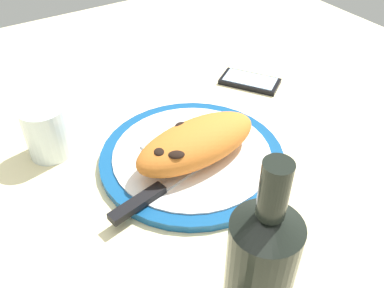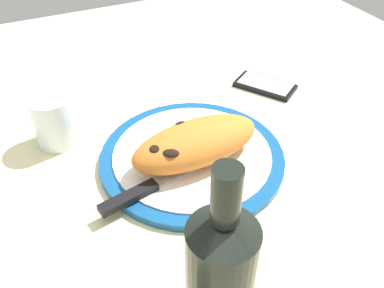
{
  "view_description": "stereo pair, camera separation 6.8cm",
  "coord_description": "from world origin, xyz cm",
  "px_view_note": "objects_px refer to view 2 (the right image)",
  "views": [
    {
      "loc": [
        28.98,
        45.53,
        48.2
      ],
      "look_at": [
        0.0,
        0.0,
        3.69
      ],
      "focal_mm": 38.75,
      "sensor_mm": 36.0,
      "label": 1
    },
    {
      "loc": [
        22.99,
        48.83,
        48.2
      ],
      "look_at": [
        0.0,
        0.0,
        3.69
      ],
      "focal_mm": 38.75,
      "sensor_mm": 36.0,
      "label": 2
    }
  ],
  "objects_px": {
    "water_glass": "(55,123)",
    "wine_bottle": "(219,286)",
    "fork": "(176,132)",
    "smartphone": "(265,86)",
    "plate": "(192,157)",
    "calzone": "(194,143)",
    "knife": "(149,188)"
  },
  "relations": [
    {
      "from": "wine_bottle",
      "to": "knife",
      "type": "bearing_deg",
      "value": -92.28
    },
    {
      "from": "smartphone",
      "to": "water_glass",
      "type": "height_order",
      "value": "water_glass"
    },
    {
      "from": "calzone",
      "to": "fork",
      "type": "distance_m",
      "value": 0.08
    },
    {
      "from": "fork",
      "to": "calzone",
      "type": "bearing_deg",
      "value": 89.81
    },
    {
      "from": "calzone",
      "to": "water_glass",
      "type": "xyz_separation_m",
      "value": [
        0.2,
        -0.17,
        -0.01
      ]
    },
    {
      "from": "fork",
      "to": "knife",
      "type": "bearing_deg",
      "value": 49.93
    },
    {
      "from": "calzone",
      "to": "wine_bottle",
      "type": "distance_m",
      "value": 0.3
    },
    {
      "from": "water_glass",
      "to": "knife",
      "type": "bearing_deg",
      "value": 116.02
    },
    {
      "from": "smartphone",
      "to": "water_glass",
      "type": "bearing_deg",
      "value": -0.6
    },
    {
      "from": "plate",
      "to": "calzone",
      "type": "distance_m",
      "value": 0.04
    },
    {
      "from": "fork",
      "to": "smartphone",
      "type": "xyz_separation_m",
      "value": [
        -0.25,
        -0.09,
        -0.01
      ]
    },
    {
      "from": "plate",
      "to": "calzone",
      "type": "height_order",
      "value": "calzone"
    },
    {
      "from": "calzone",
      "to": "knife",
      "type": "relative_size",
      "value": 0.95
    },
    {
      "from": "water_glass",
      "to": "wine_bottle",
      "type": "relative_size",
      "value": 0.35
    },
    {
      "from": "wine_bottle",
      "to": "smartphone",
      "type": "bearing_deg",
      "value": -128.75
    },
    {
      "from": "plate",
      "to": "knife",
      "type": "xyz_separation_m",
      "value": [
        0.1,
        0.05,
        0.01
      ]
    },
    {
      "from": "water_glass",
      "to": "calzone",
      "type": "bearing_deg",
      "value": 139.39
    },
    {
      "from": "fork",
      "to": "knife",
      "type": "distance_m",
      "value": 0.15
    },
    {
      "from": "fork",
      "to": "smartphone",
      "type": "relative_size",
      "value": 1.16
    },
    {
      "from": "fork",
      "to": "knife",
      "type": "xyz_separation_m",
      "value": [
        0.1,
        0.11,
        0.0
      ]
    },
    {
      "from": "plate",
      "to": "water_glass",
      "type": "distance_m",
      "value": 0.25
    },
    {
      "from": "knife",
      "to": "wine_bottle",
      "type": "bearing_deg",
      "value": 87.72
    },
    {
      "from": "fork",
      "to": "smartphone",
      "type": "height_order",
      "value": "fork"
    },
    {
      "from": "plate",
      "to": "water_glass",
      "type": "bearing_deg",
      "value": -37.61
    },
    {
      "from": "smartphone",
      "to": "plate",
      "type": "bearing_deg",
      "value": 31.01
    },
    {
      "from": "smartphone",
      "to": "wine_bottle",
      "type": "bearing_deg",
      "value": 51.25
    },
    {
      "from": "smartphone",
      "to": "wine_bottle",
      "type": "distance_m",
      "value": 0.58
    },
    {
      "from": "knife",
      "to": "water_glass",
      "type": "xyz_separation_m",
      "value": [
        0.1,
        -0.2,
        0.02
      ]
    },
    {
      "from": "plate",
      "to": "fork",
      "type": "height_order",
      "value": "fork"
    },
    {
      "from": "wine_bottle",
      "to": "water_glass",
      "type": "bearing_deg",
      "value": -78.58
    },
    {
      "from": "fork",
      "to": "wine_bottle",
      "type": "xyz_separation_m",
      "value": [
        0.11,
        0.36,
        0.09
      ]
    },
    {
      "from": "calzone",
      "to": "fork",
      "type": "xyz_separation_m",
      "value": [
        -0.0,
        -0.08,
        -0.03
      ]
    }
  ]
}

